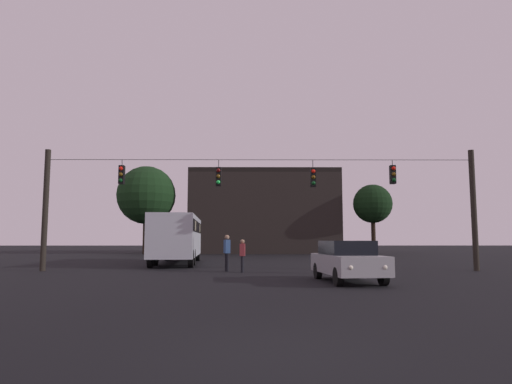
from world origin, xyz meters
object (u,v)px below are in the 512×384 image
Objects in this scene: pedestrian_crossing_center at (242,254)px; tree_behind_building at (146,195)px; car_near_right at (347,260)px; pedestrian_crossing_right at (227,250)px; city_bus at (178,235)px; pedestrian_crossing_left at (337,255)px; tree_left_silhouette at (373,204)px.

pedestrian_crossing_center is 29.56m from tree_behind_building.
car_near_right is at bearing -50.58° from pedestrian_crossing_center.
car_near_right is at bearing -49.17° from pedestrian_crossing_right.
pedestrian_crossing_right is at bearing -62.84° from city_bus.
city_bus is 20.80m from tree_behind_building.
pedestrian_crossing_right is at bearing 164.39° from pedestrian_crossing_left.
pedestrian_crossing_right is at bearing -68.60° from tree_behind_building.
tree_left_silhouette is (8.81, 26.90, 4.46)m from pedestrian_crossing_left.
tree_behind_building reaches higher than car_near_right.
pedestrian_crossing_right reaches higher than car_near_right.
pedestrian_crossing_right is 0.19× the size of tree_behind_building.
pedestrian_crossing_center is 0.88× the size of pedestrian_crossing_right.
tree_left_silhouette is at bearing 61.16° from pedestrian_crossing_right.
car_near_right is 6.34m from pedestrian_crossing_center.
tree_left_silhouette is (17.60, 18.44, 3.44)m from city_bus.
city_bus is at bearing -133.66° from tree_left_silhouette.
pedestrian_crossing_center reaches higher than pedestrian_crossing_left.
car_near_right is 32.66m from tree_left_silhouette.
tree_behind_building reaches higher than pedestrian_crossing_right.
city_bus is 2.50× the size of car_near_right.
pedestrian_crossing_right is at bearing -118.84° from tree_left_silhouette.
car_near_right is 4.13m from pedestrian_crossing_left.
pedestrian_crossing_left is 32.15m from tree_behind_building.
pedestrian_crossing_left is at bearing -43.88° from city_bus.
pedestrian_crossing_center is (4.38, -7.67, -0.99)m from city_bus.
pedestrian_crossing_center is at bearing -67.65° from tree_behind_building.
car_near_right is 2.50× the size of pedestrian_crossing_right.
car_near_right is 2.96× the size of pedestrian_crossing_left.
car_near_right is at bearing -56.24° from city_bus.
pedestrian_crossing_right reaches higher than pedestrian_crossing_left.
pedestrian_crossing_center is 0.17× the size of tree_behind_building.
pedestrian_crossing_left is 28.66m from tree_left_silhouette.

